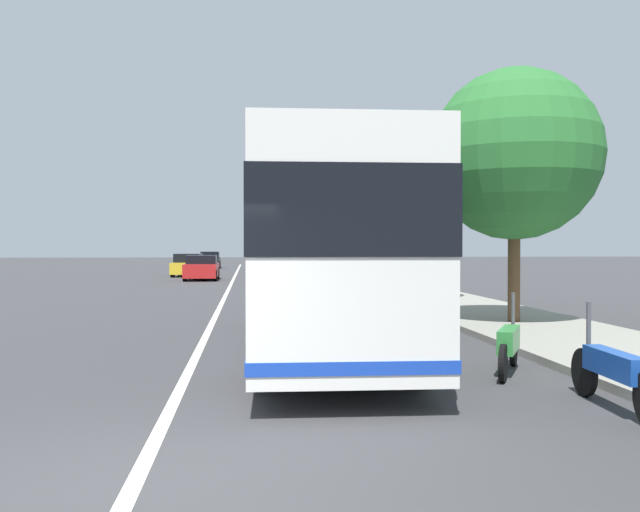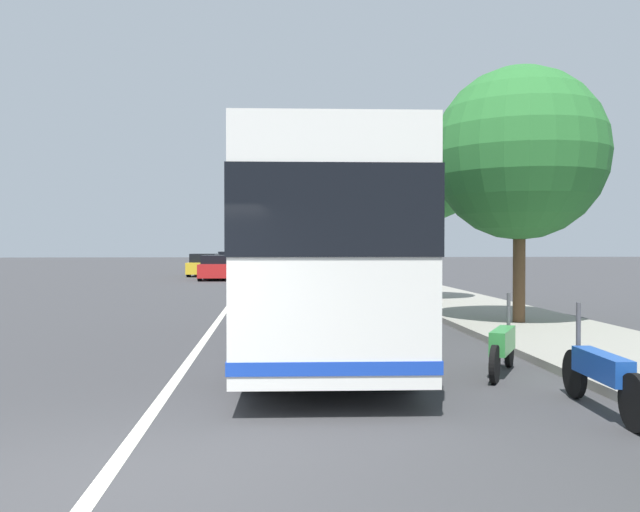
# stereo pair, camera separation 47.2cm
# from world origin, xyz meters

# --- Properties ---
(ground_plane) EXTENTS (220.00, 220.00, 0.00)m
(ground_plane) POSITION_xyz_m (0.00, 0.00, 0.00)
(ground_plane) COLOR #38383A
(sidewalk_curb) EXTENTS (110.00, 3.60, 0.14)m
(sidewalk_curb) POSITION_xyz_m (10.00, -7.63, 0.07)
(sidewalk_curb) COLOR gray
(sidewalk_curb) RESTS_ON ground
(lane_divider_line) EXTENTS (110.00, 0.16, 0.01)m
(lane_divider_line) POSITION_xyz_m (10.00, 0.00, 0.00)
(lane_divider_line) COLOR silver
(lane_divider_line) RESTS_ON ground
(coach_bus) EXTENTS (10.64, 2.86, 3.55)m
(coach_bus) POSITION_xyz_m (7.00, -2.33, 2.00)
(coach_bus) COLOR silver
(coach_bus) RESTS_ON ground
(motorcycle_mid_row) EXTENTS (2.24, 0.30, 1.27)m
(motorcycle_mid_row) POSITION_xyz_m (1.89, -5.36, 0.47)
(motorcycle_mid_row) COLOR black
(motorcycle_mid_row) RESTS_ON ground
(motorcycle_by_tree) EXTENTS (1.80, 1.03, 1.23)m
(motorcycle_by_tree) POSITION_xyz_m (4.26, -5.00, 0.45)
(motorcycle_by_tree) COLOR black
(motorcycle_by_tree) RESTS_ON ground
(car_far_distant) EXTENTS (4.14, 2.06, 1.48)m
(car_far_distant) POSITION_xyz_m (38.22, 3.02, 0.70)
(car_far_distant) COLOR gold
(car_far_distant) RESTS_ON ground
(car_ahead_same_lane) EXTENTS (4.00, 1.91, 1.45)m
(car_ahead_same_lane) POSITION_xyz_m (33.27, 1.82, 0.69)
(car_ahead_same_lane) COLOR red
(car_ahead_same_lane) RESTS_ON ground
(car_side_street) EXTENTS (4.12, 2.00, 1.38)m
(car_side_street) POSITION_xyz_m (46.52, -2.10, 0.67)
(car_side_street) COLOR silver
(car_side_street) RESTS_ON ground
(car_oncoming) EXTENTS (4.54, 1.84, 1.48)m
(car_oncoming) POSITION_xyz_m (54.10, 2.56, 0.71)
(car_oncoming) COLOR black
(car_oncoming) RESTS_ON ground
(roadside_tree_mid_block) EXTENTS (4.20, 4.20, 6.34)m
(roadside_tree_mid_block) POSITION_xyz_m (9.93, -7.44, 4.23)
(roadside_tree_mid_block) COLOR brown
(roadside_tree_mid_block) RESTS_ON ground
(roadside_tree_far_block) EXTENTS (3.21, 3.21, 6.09)m
(roadside_tree_far_block) POSITION_xyz_m (16.63, -6.88, 4.43)
(roadside_tree_far_block) COLOR brown
(roadside_tree_far_block) RESTS_ON ground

